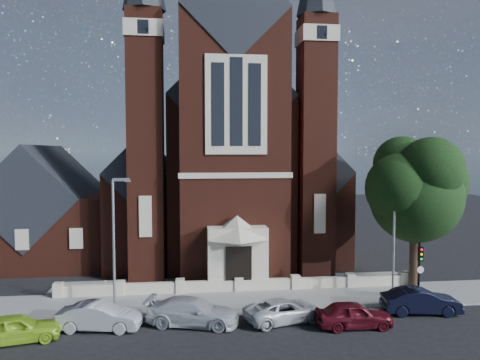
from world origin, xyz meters
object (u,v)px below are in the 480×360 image
at_px(car_dark_red, 354,315).
at_px(street_lamp_left, 115,235).
at_px(street_tree, 419,191).
at_px(traffic_signal, 420,265).
at_px(street_lamp_right, 395,229).
at_px(car_lime_van, 16,328).
at_px(parish_hall, 45,215).
at_px(car_silver_b, 193,312).
at_px(church, 220,166).
at_px(car_white_suv, 284,310).
at_px(car_navy, 421,301).
at_px(car_silver_a, 99,316).

bearing_deg(car_dark_red, street_lamp_left, 71.88).
relative_size(street_tree, traffic_signal, 2.67).
bearing_deg(street_lamp_left, street_lamp_right, 0.00).
bearing_deg(car_lime_van, parish_hall, -2.26).
distance_m(car_lime_van, car_silver_b, 9.06).
height_order(church, car_white_suv, church).
bearing_deg(church, car_navy, -64.71).
bearing_deg(traffic_signal, street_lamp_right, 120.01).
height_order(car_lime_van, car_silver_b, car_silver_b).
bearing_deg(parish_hall, street_lamp_right, -28.22).
bearing_deg(car_lime_van, car_white_suv, -98.58).
bearing_deg(car_silver_b, church, 6.44).
relative_size(street_tree, car_silver_b, 2.06).
xyz_separation_m(car_lime_van, car_silver_b, (8.96, 1.34, 0.03)).
xyz_separation_m(parish_hall, car_silver_a, (7.68, -17.38, -3.27)).
relative_size(church, car_navy, 7.62).
xyz_separation_m(parish_hall, car_lime_van, (3.78, -18.61, -3.28)).
bearing_deg(car_dark_red, car_lime_van, 90.82).
bearing_deg(car_navy, traffic_signal, -17.15).
distance_m(church, street_lamp_right, 21.76).
xyz_separation_m(car_lime_van, car_silver_a, (3.90, 1.23, 0.02)).
xyz_separation_m(street_lamp_right, car_silver_b, (-13.35, -3.27, -3.84)).
bearing_deg(traffic_signal, street_tree, 64.05).
bearing_deg(car_lime_van, car_silver_b, -95.24).
bearing_deg(car_silver_b, street_lamp_right, -61.43).
bearing_deg(car_dark_red, car_navy, -69.69).
xyz_separation_m(church, car_navy, (10.37, -21.95, -7.43)).
distance_m(parish_hall, car_silver_b, 21.71).
xyz_separation_m(street_tree, car_dark_red, (-7.03, -6.39, -6.23)).
height_order(parish_hall, car_lime_van, parish_hall).
distance_m(street_lamp_left, car_dark_red, 14.79).
bearing_deg(street_tree, car_silver_b, -162.56).
relative_size(traffic_signal, car_lime_van, 0.94).
xyz_separation_m(parish_hall, car_white_suv, (17.95, -17.33, -3.37)).
height_order(street_lamp_right, car_silver_a, street_lamp_right).
bearing_deg(car_white_suv, car_silver_a, 74.05).
relative_size(car_silver_a, car_dark_red, 1.06).
bearing_deg(car_lime_van, car_navy, -99.68).
relative_size(church, street_tree, 3.26).
relative_size(street_lamp_right, car_dark_red, 1.90).
distance_m(street_tree, car_navy, 8.11).
xyz_separation_m(parish_hall, car_dark_red, (21.57, -18.69, -3.29)).
distance_m(church, car_lime_van, 27.56).
bearing_deg(parish_hall, car_silver_a, -66.15).
relative_size(church, car_silver_b, 6.71).
bearing_deg(car_silver_a, street_lamp_right, -71.61).
bearing_deg(car_silver_b, car_white_suv, -75.85).
height_order(street_lamp_right, car_white_suv, street_lamp_right).
bearing_deg(traffic_signal, car_navy, -113.66).
bearing_deg(car_navy, street_lamp_left, 87.16).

